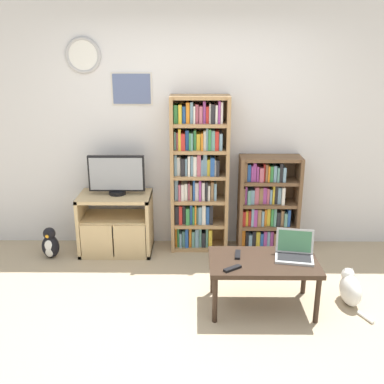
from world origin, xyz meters
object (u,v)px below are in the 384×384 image
(coffee_table, at_px, (263,265))
(remote_near_laptop, at_px, (238,255))
(penguin_figurine, at_px, (50,244))
(television, at_px, (117,175))
(cat, at_px, (350,289))
(tv_stand, at_px, (116,223))
(laptop, at_px, (294,251))
(bookshelf_tall, at_px, (198,175))
(remote_far_from_laptop, at_px, (232,268))
(bookshelf_short, at_px, (266,205))

(coffee_table, relative_size, remote_near_laptop, 5.59)
(remote_near_laptop, bearing_deg, penguin_figurine, -17.18)
(television, height_order, cat, television)
(cat, bearing_deg, tv_stand, 151.91)
(laptop, bearing_deg, penguin_figurine, 170.09)
(bookshelf_tall, distance_m, laptop, 1.47)
(television, xyz_separation_m, laptop, (1.68, -1.08, -0.36))
(coffee_table, relative_size, remote_far_from_laptop, 5.88)
(bookshelf_short, xyz_separation_m, remote_near_laptop, (-0.41, -1.14, -0.05))
(television, distance_m, bookshelf_tall, 0.87)
(tv_stand, xyz_separation_m, remote_near_laptop, (1.23, -1.01, 0.13))
(bookshelf_tall, relative_size, remote_far_from_laptop, 10.84)
(tv_stand, xyz_separation_m, bookshelf_tall, (0.89, 0.13, 0.52))
(tv_stand, distance_m, bookshelf_short, 1.66)
(television, bearing_deg, coffee_table, -38.57)
(laptop, bearing_deg, coffee_table, -158.58)
(penguin_figurine, bearing_deg, remote_far_from_laptop, -30.77)
(bookshelf_tall, height_order, coffee_table, bookshelf_tall)
(tv_stand, xyz_separation_m, television, (0.03, 0.03, 0.54))
(tv_stand, relative_size, coffee_table, 0.84)
(remote_far_from_laptop, bearing_deg, penguin_figurine, -156.01)
(remote_far_from_laptop, bearing_deg, cat, 67.44)
(bookshelf_short, xyz_separation_m, cat, (0.59, -1.16, -0.37))
(television, height_order, penguin_figurine, television)
(tv_stand, height_order, bookshelf_tall, bookshelf_tall)
(cat, bearing_deg, bookshelf_short, 113.56)
(tv_stand, relative_size, bookshelf_tall, 0.45)
(remote_near_laptop, bearing_deg, laptop, -176.77)
(cat, bearing_deg, television, 150.90)
(remote_near_laptop, xyz_separation_m, cat, (1.00, -0.01, -0.32))
(remote_near_laptop, height_order, penguin_figurine, remote_near_laptop)
(bookshelf_tall, relative_size, penguin_figurine, 4.97)
(cat, bearing_deg, remote_far_from_laptop, -170.70)
(laptop, height_order, remote_near_laptop, laptop)
(coffee_table, xyz_separation_m, remote_far_from_laptop, (-0.28, -0.17, 0.06))
(laptop, bearing_deg, bookshelf_short, 103.66)
(bookshelf_tall, height_order, penguin_figurine, bookshelf_tall)
(remote_near_laptop, height_order, remote_far_from_laptop, same)
(cat, xyz_separation_m, penguin_figurine, (-2.92, 0.87, 0.02))
(tv_stand, relative_size, remote_far_from_laptop, 4.93)
(laptop, relative_size, remote_near_laptop, 2.17)
(bookshelf_short, bearing_deg, remote_far_from_laptop, -108.77)
(bookshelf_short, xyz_separation_m, penguin_figurine, (-2.33, -0.29, -0.35))
(coffee_table, height_order, remote_far_from_laptop, remote_far_from_laptop)
(coffee_table, bearing_deg, penguin_figurine, 156.34)
(remote_far_from_laptop, distance_m, penguin_figurine, 2.18)
(coffee_table, bearing_deg, remote_near_laptop, 158.70)
(television, xyz_separation_m, remote_near_laptop, (1.20, -1.05, -0.41))
(cat, height_order, penguin_figurine, penguin_figurine)
(bookshelf_short, distance_m, remote_far_from_laptop, 1.47)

